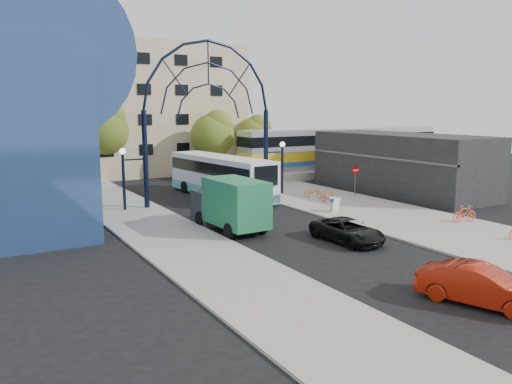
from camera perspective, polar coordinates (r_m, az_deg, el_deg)
ground at (r=26.77m, az=7.79°, el=-5.97°), size 120.00×120.00×0.00m
sidewalk_east at (r=34.86m, az=14.06°, el=-2.44°), size 8.00×56.00×0.12m
plaza_west at (r=28.76m, az=-10.13°, el=-4.82°), size 5.00×50.00×0.12m
gateway_arch at (r=37.80m, az=-5.44°, el=11.67°), size 13.64×0.44×12.10m
stop_sign at (r=38.71m, az=2.43°, el=1.92°), size 0.80×0.07×2.50m
do_not_enter_sign at (r=40.88m, az=11.28°, el=2.12°), size 0.76×0.07×2.48m
street_name_sign at (r=39.40m, az=2.44°, el=2.25°), size 0.70×0.70×2.80m
sandwich_board at (r=34.58m, az=8.97°, el=-1.21°), size 0.55×0.61×0.99m
commercial_block_east at (r=44.30m, az=16.14°, el=3.18°), size 6.00×16.00×5.00m
apartment_block at (r=58.04m, az=-12.56°, el=9.19°), size 20.00×12.10×14.00m
train_platform at (r=55.92m, az=9.94°, el=2.49°), size 32.00×5.00×0.80m
train_car at (r=55.68m, az=10.01°, el=5.04°), size 25.10×3.05×4.20m
tree_north_a at (r=51.24m, az=-4.85°, el=6.69°), size 4.48×4.48×7.00m
tree_north_b at (r=51.60m, az=-16.97°, el=7.07°), size 5.12×5.12×8.00m
tree_north_c at (r=55.84m, az=-0.16°, el=6.62°), size 4.16×4.16×6.50m
city_bus at (r=40.34m, az=-4.05°, el=1.85°), size 3.87×12.31×3.33m
green_truck at (r=29.43m, az=-3.12°, el=-1.39°), size 2.53×6.21×3.10m
black_suv at (r=27.34m, az=10.40°, el=-4.36°), size 2.24×4.59×1.26m
red_sedan at (r=20.23m, az=24.32°, el=-9.72°), size 3.05×4.74×1.47m
bike_near_a at (r=39.71m, az=6.54°, el=-0.01°), size 1.15×1.83×0.91m
bike_near_b at (r=37.81m, az=8.28°, el=-0.51°), size 0.77×1.62×0.94m
bike_far_b at (r=33.66m, az=22.74°, el=-2.29°), size 1.82×0.80×1.06m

